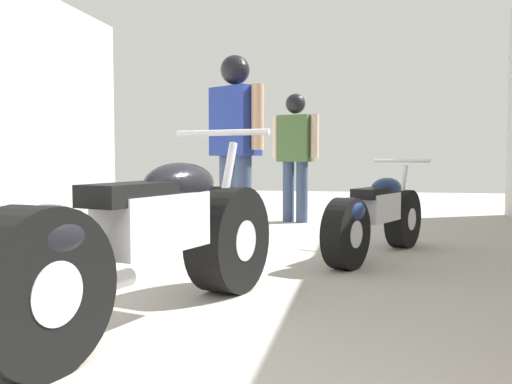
# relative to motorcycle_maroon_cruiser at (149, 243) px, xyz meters

# --- Properties ---
(ground_plane) EXTENTS (18.47, 18.47, 0.00)m
(ground_plane) POSITION_rel_motorcycle_maroon_cruiser_xyz_m (0.05, 1.78, -0.42)
(ground_plane) COLOR #A8A399
(motorcycle_maroon_cruiser) EXTENTS (0.92, 2.14, 1.01)m
(motorcycle_maroon_cruiser) POSITION_rel_motorcycle_maroon_cruiser_xyz_m (0.00, 0.00, 0.00)
(motorcycle_maroon_cruiser) COLOR black
(motorcycle_maroon_cruiser) RESTS_ON ground_plane
(motorcycle_black_naked) EXTENTS (0.90, 1.68, 0.83)m
(motorcycle_black_naked) POSITION_rel_motorcycle_maroon_cruiser_xyz_m (1.16, 2.14, -0.07)
(motorcycle_black_naked) COLOR black
(motorcycle_black_naked) RESTS_ON ground_plane
(mechanic_in_blue) EXTENTS (0.64, 0.36, 1.66)m
(mechanic_in_blue) POSITION_rel_motorcycle_maroon_cruiser_xyz_m (0.19, 4.57, 0.58)
(mechanic_in_blue) COLOR #384766
(mechanic_in_blue) RESTS_ON ground_plane
(mechanic_with_helmet) EXTENTS (0.66, 0.48, 1.82)m
(mechanic_with_helmet) POSITION_rel_motorcycle_maroon_cruiser_xyz_m (-0.16, 2.63, 0.67)
(mechanic_with_helmet) COLOR #384766
(mechanic_with_helmet) RESTS_ON ground_plane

